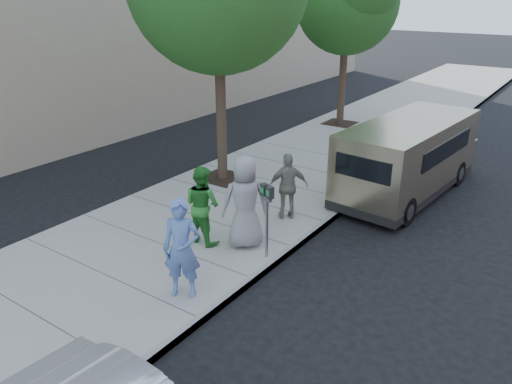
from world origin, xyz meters
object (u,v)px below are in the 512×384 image
at_px(person_gray_shirt, 245,202).
at_px(person_striped_polo, 288,186).
at_px(van, 410,156).
at_px(person_green_shirt, 202,205).
at_px(parking_meter, 267,206).
at_px(person_officer, 182,249).

height_order(person_gray_shirt, person_striped_polo, person_gray_shirt).
bearing_deg(van, person_green_shirt, -109.93).
height_order(parking_meter, person_officer, person_officer).
bearing_deg(person_striped_polo, parking_meter, 67.21).
xyz_separation_m(person_officer, person_gray_shirt, (-0.19, 2.12, 0.08)).
bearing_deg(person_green_shirt, person_gray_shirt, -151.39).
bearing_deg(person_gray_shirt, person_striped_polo, -138.29).
bearing_deg(person_officer, person_green_shirt, 92.78).
bearing_deg(person_gray_shirt, person_green_shirt, -23.85).
bearing_deg(van, person_striped_polo, -111.10).
xyz_separation_m(parking_meter, person_striped_polo, (-0.63, 1.84, -0.33)).
relative_size(person_gray_shirt, person_striped_polo, 1.24).
distance_m(person_green_shirt, person_gray_shirt, 0.93).
distance_m(van, person_green_shirt, 6.02).
relative_size(parking_meter, person_green_shirt, 0.92).
bearing_deg(parking_meter, person_officer, -82.98).
height_order(van, person_officer, van).
distance_m(parking_meter, van, 5.36).
xyz_separation_m(van, person_green_shirt, (-2.55, -5.45, -0.08)).
height_order(parking_meter, person_green_shirt, person_green_shirt).
bearing_deg(van, person_officer, -96.72).
height_order(person_green_shirt, person_striped_polo, person_green_shirt).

